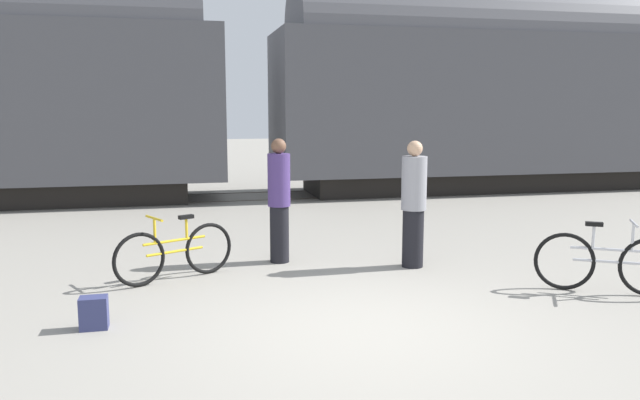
# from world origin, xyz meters

# --- Properties ---
(ground_plane) EXTENTS (80.00, 80.00, 0.00)m
(ground_plane) POSITION_xyz_m (0.00, 0.00, 0.00)
(ground_plane) COLOR gray
(freight_train) EXTENTS (24.27, 2.86, 5.55)m
(freight_train) POSITION_xyz_m (-0.00, 9.96, 2.94)
(freight_train) COLOR black
(freight_train) RESTS_ON ground_plane
(rail_near) EXTENTS (36.27, 0.07, 0.01)m
(rail_near) POSITION_xyz_m (0.00, 9.24, 0.01)
(rail_near) COLOR #4C4238
(rail_near) RESTS_ON ground_plane
(rail_far) EXTENTS (36.27, 0.07, 0.01)m
(rail_far) POSITION_xyz_m (0.00, 10.67, 0.01)
(rail_far) COLOR #4C4238
(rail_far) RESTS_ON ground_plane
(bicycle_silver) EXTENTS (1.50, 0.90, 0.91)m
(bicycle_silver) POSITION_xyz_m (3.30, 0.52, 0.39)
(bicycle_silver) COLOR black
(bicycle_silver) RESTS_ON ground_plane
(bicycle_yellow) EXTENTS (1.55, 0.82, 0.88)m
(bicycle_yellow) POSITION_xyz_m (-1.89, 2.32, 0.38)
(bicycle_yellow) COLOR black
(bicycle_yellow) RESTS_ON ground_plane
(person_in_purple) EXTENTS (0.33, 0.33, 1.83)m
(person_in_purple) POSITION_xyz_m (-0.38, 2.98, 0.93)
(person_in_purple) COLOR black
(person_in_purple) RESTS_ON ground_plane
(person_in_grey) EXTENTS (0.36, 0.36, 1.82)m
(person_in_grey) POSITION_xyz_m (1.45, 2.28, 0.91)
(person_in_grey) COLOR black
(person_in_grey) RESTS_ON ground_plane
(backpack) EXTENTS (0.28, 0.20, 0.34)m
(backpack) POSITION_xyz_m (-2.71, 0.61, 0.17)
(backpack) COLOR navy
(backpack) RESTS_ON ground_plane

